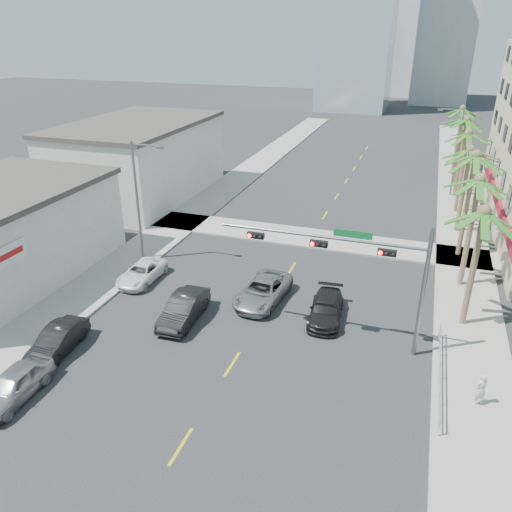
{
  "coord_description": "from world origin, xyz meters",
  "views": [
    {
      "loc": [
        8.13,
        -15.93,
        16.25
      ],
      "look_at": [
        -0.76,
        10.13,
        3.5
      ],
      "focal_mm": 35.0,
      "sensor_mm": 36.0,
      "label": 1
    }
  ],
  "objects_px": {
    "car_parked_far": "(142,273)",
    "car_lane_center": "(263,291)",
    "car_parked_mid": "(58,340)",
    "car_parked_near": "(14,385)",
    "car_lane_left": "(184,309)",
    "car_lane_right": "(326,309)",
    "traffic_signal_mast": "(362,262)",
    "pedestrian": "(481,389)"
  },
  "relations": [
    {
      "from": "car_parked_far",
      "to": "car_lane_right",
      "type": "xyz_separation_m",
      "value": [
        13.15,
        -0.75,
        0.05
      ]
    },
    {
      "from": "pedestrian",
      "to": "car_lane_right",
      "type": "bearing_deg",
      "value": -65.42
    },
    {
      "from": "traffic_signal_mast",
      "to": "car_lane_right",
      "type": "bearing_deg",
      "value": 134.06
    },
    {
      "from": "car_parked_mid",
      "to": "pedestrian",
      "type": "relative_size",
      "value": 2.54
    },
    {
      "from": "traffic_signal_mast",
      "to": "car_lane_left",
      "type": "bearing_deg",
      "value": -175.37
    },
    {
      "from": "traffic_signal_mast",
      "to": "car_parked_far",
      "type": "height_order",
      "value": "traffic_signal_mast"
    },
    {
      "from": "traffic_signal_mast",
      "to": "pedestrian",
      "type": "xyz_separation_m",
      "value": [
        6.26,
        -3.21,
        -4.07
      ]
    },
    {
      "from": "pedestrian",
      "to": "car_parked_far",
      "type": "bearing_deg",
      "value": -48.56
    },
    {
      "from": "car_parked_near",
      "to": "car_lane_left",
      "type": "height_order",
      "value": "car_lane_left"
    },
    {
      "from": "traffic_signal_mast",
      "to": "car_lane_left",
      "type": "xyz_separation_m",
      "value": [
        -10.12,
        -0.82,
        -4.28
      ]
    },
    {
      "from": "car_lane_center",
      "to": "pedestrian",
      "type": "relative_size",
      "value": 3.19
    },
    {
      "from": "car_lane_right",
      "to": "pedestrian",
      "type": "xyz_separation_m",
      "value": [
        8.3,
        -5.32,
        0.32
      ]
    },
    {
      "from": "car_parked_mid",
      "to": "car_lane_right",
      "type": "distance_m",
      "value": 15.41
    },
    {
      "from": "traffic_signal_mast",
      "to": "car_parked_mid",
      "type": "relative_size",
      "value": 2.6
    },
    {
      "from": "car_parked_near",
      "to": "car_lane_center",
      "type": "height_order",
      "value": "car_parked_near"
    },
    {
      "from": "car_parked_far",
      "to": "car_lane_left",
      "type": "relative_size",
      "value": 0.94
    },
    {
      "from": "car_parked_far",
      "to": "car_lane_center",
      "type": "height_order",
      "value": "car_lane_center"
    },
    {
      "from": "car_parked_near",
      "to": "pedestrian",
      "type": "relative_size",
      "value": 2.6
    },
    {
      "from": "car_lane_left",
      "to": "car_parked_mid",
      "type": "bearing_deg",
      "value": -137.33
    },
    {
      "from": "traffic_signal_mast",
      "to": "car_parked_near",
      "type": "height_order",
      "value": "traffic_signal_mast"
    },
    {
      "from": "car_parked_near",
      "to": "car_parked_mid",
      "type": "height_order",
      "value": "car_parked_near"
    },
    {
      "from": "car_parked_near",
      "to": "car_lane_center",
      "type": "xyz_separation_m",
      "value": [
        8.33,
        12.63,
        -0.0
      ]
    },
    {
      "from": "car_parked_far",
      "to": "pedestrian",
      "type": "height_order",
      "value": "pedestrian"
    },
    {
      "from": "car_lane_left",
      "to": "car_lane_center",
      "type": "height_order",
      "value": "car_lane_left"
    },
    {
      "from": "car_parked_mid",
      "to": "car_parked_far",
      "type": "xyz_separation_m",
      "value": [
        0.0,
        8.8,
        -0.08
      ]
    },
    {
      "from": "car_lane_left",
      "to": "car_lane_center",
      "type": "distance_m",
      "value": 5.33
    },
    {
      "from": "car_parked_near",
      "to": "car_lane_left",
      "type": "bearing_deg",
      "value": 60.96
    },
    {
      "from": "car_lane_center",
      "to": "car_parked_mid",
      "type": "bearing_deg",
      "value": -130.35
    },
    {
      "from": "car_lane_right",
      "to": "car_parked_mid",
      "type": "bearing_deg",
      "value": -153.4
    },
    {
      "from": "car_parked_near",
      "to": "car_parked_mid",
      "type": "distance_m",
      "value": 3.82
    },
    {
      "from": "car_parked_mid",
      "to": "pedestrian",
      "type": "distance_m",
      "value": 21.62
    },
    {
      "from": "car_parked_near",
      "to": "pedestrian",
      "type": "bearing_deg",
      "value": 15.24
    },
    {
      "from": "car_lane_left",
      "to": "car_lane_right",
      "type": "relative_size",
      "value": 1.03
    },
    {
      "from": "car_parked_far",
      "to": "car_lane_left",
      "type": "height_order",
      "value": "car_lane_left"
    },
    {
      "from": "car_lane_center",
      "to": "pedestrian",
      "type": "xyz_separation_m",
      "value": [
        12.57,
        -6.12,
        0.25
      ]
    },
    {
      "from": "traffic_signal_mast",
      "to": "car_lane_right",
      "type": "height_order",
      "value": "traffic_signal_mast"
    },
    {
      "from": "car_parked_mid",
      "to": "car_lane_right",
      "type": "bearing_deg",
      "value": 26.15
    },
    {
      "from": "car_parked_near",
      "to": "car_lane_right",
      "type": "bearing_deg",
      "value": 41.11
    },
    {
      "from": "traffic_signal_mast",
      "to": "car_parked_far",
      "type": "relative_size",
      "value": 2.49
    },
    {
      "from": "car_parked_mid",
      "to": "car_lane_center",
      "type": "height_order",
      "value": "car_lane_center"
    },
    {
      "from": "car_lane_center",
      "to": "car_parked_far",
      "type": "bearing_deg",
      "value": -174.95
    },
    {
      "from": "car_parked_far",
      "to": "car_lane_center",
      "type": "relative_size",
      "value": 0.83
    }
  ]
}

